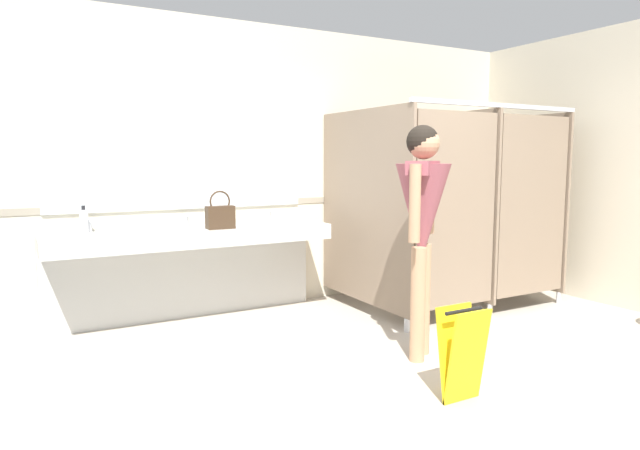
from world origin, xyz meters
name	(u,v)px	position (x,y,z in m)	size (l,w,h in m)	color
ground_plane	(459,385)	(0.00, 0.00, -0.05)	(5.94, 5.44, 0.10)	#B2A899
wall_back	(295,167)	(0.00, 2.48, 1.39)	(5.94, 0.12, 2.79)	beige
wall_back_tile_band	(298,201)	(0.00, 2.42, 1.05)	(5.94, 0.01, 0.06)	#9E937F
vanity_counter	(191,252)	(-1.20, 2.19, 0.64)	(2.48, 0.60, 0.98)	silver
mirror_panel	(182,153)	(-1.20, 2.41, 1.54)	(2.38, 0.02, 1.03)	silver
bathroom_stalls	(457,204)	(1.30, 1.46, 1.04)	(2.03, 1.48, 1.98)	#84705B
person_standing	(422,211)	(0.02, 0.45, 1.10)	(0.56, 0.56, 1.72)	tan
handbag	(220,216)	(-1.00, 1.95, 0.98)	(0.25, 0.10, 0.34)	#3F2D1E
soap_dispenser	(84,221)	(-2.07, 2.28, 0.97)	(0.07, 0.07, 0.23)	white
wet_floor_sign	(462,353)	(-0.24, -0.27, 0.30)	(0.28, 0.19, 0.58)	yellow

